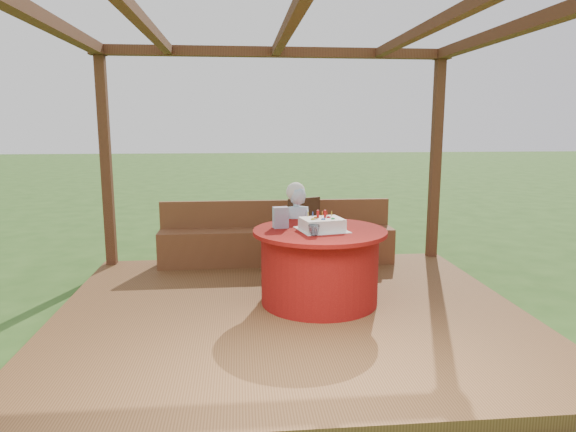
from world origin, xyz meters
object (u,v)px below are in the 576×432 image
object	(u,v)px
birthday_cake	(322,224)
gift_bag	(281,217)
chair	(309,231)
drinking_glass	(314,230)
table	(319,266)
bench	(277,243)
elderly_woman	(296,232)

from	to	relation	value
birthday_cake	gift_bag	world-z (taller)	gift_bag
chair	drinking_glass	size ratio (longest dim) A/B	8.12
table	drinking_glass	size ratio (longest dim) A/B	12.18
drinking_glass	bench	bearing A→B (deg)	96.72
bench	chair	world-z (taller)	chair
bench	drinking_glass	bearing A→B (deg)	-83.28
bench	chair	xyz separation A→B (m)	(0.36, -0.36, 0.23)
bench	table	world-z (taller)	bench
table	birthday_cake	size ratio (longest dim) A/B	2.51
table	gift_bag	distance (m)	0.62
gift_bag	drinking_glass	bearing A→B (deg)	-63.43
elderly_woman	gift_bag	distance (m)	0.64
table	chair	world-z (taller)	chair
chair	gift_bag	bearing A→B (deg)	-112.37
bench	gift_bag	distance (m)	1.53
table	chair	bearing A→B (deg)	87.52
chair	gift_bag	size ratio (longest dim) A/B	4.17
bench	birthday_cake	world-z (taller)	birthday_cake
elderly_woman	drinking_glass	distance (m)	0.96
table	drinking_glass	world-z (taller)	drinking_glass
birthday_cake	gift_bag	distance (m)	0.43
table	elderly_woman	world-z (taller)	elderly_woman
elderly_woman	gift_bag	world-z (taller)	elderly_woman
gift_bag	chair	bearing A→B (deg)	58.52
birthday_cake	drinking_glass	world-z (taller)	birthday_cake
bench	chair	size ratio (longest dim) A/B	3.39
table	bench	bearing A→B (deg)	101.48
elderly_woman	birthday_cake	size ratio (longest dim) A/B	2.17
table	gift_bag	bearing A→B (deg)	162.26
chair	elderly_woman	size ratio (longest dim) A/B	0.77
chair	drinking_glass	distance (m)	1.48
chair	birthday_cake	distance (m)	1.24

